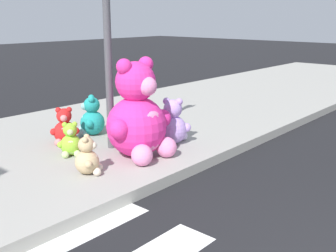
{
  "coord_description": "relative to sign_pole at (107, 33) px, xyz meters",
  "views": [
    {
      "loc": [
        -2.85,
        -0.15,
        2.08
      ],
      "look_at": [
        1.39,
        3.6,
        0.55
      ],
      "focal_mm": 43.62,
      "sensor_mm": 36.0,
      "label": 1
    }
  ],
  "objects": [
    {
      "name": "sign_pole",
      "position": [
        0.0,
        0.0,
        0.0
      ],
      "size": [
        0.56,
        0.11,
        3.2
      ],
      "color": "#4C4C51",
      "rests_on": "sidewalk"
    },
    {
      "name": "plush_red",
      "position": [
        -0.35,
        0.69,
        -1.47
      ],
      "size": [
        0.41,
        0.42,
        0.58
      ],
      "color": "red",
      "rests_on": "sidewalk"
    },
    {
      "name": "plush_yellow",
      "position": [
        0.69,
        0.33,
        -1.49
      ],
      "size": [
        0.36,
        0.37,
        0.52
      ],
      "color": "yellow",
      "rests_on": "sidewalk"
    },
    {
      "name": "plush_lime",
      "position": [
        -0.62,
        0.16,
        -1.5
      ],
      "size": [
        0.34,
        0.35,
        0.49
      ],
      "color": "#8CD133",
      "rests_on": "sidewalk"
    },
    {
      "name": "plush_tan",
      "position": [
        -0.9,
        -0.6,
        -1.5
      ],
      "size": [
        0.36,
        0.36,
        0.5
      ],
      "color": "tan",
      "rests_on": "sidewalk"
    },
    {
      "name": "sidewalk",
      "position": [
        -1.0,
        0.8,
        -1.77
      ],
      "size": [
        28.0,
        4.4,
        0.15
      ],
      "primitive_type": "cube",
      "color": "#9E9B93",
      "rests_on": "ground_plane"
    },
    {
      "name": "plush_lavender",
      "position": [
        0.8,
        -0.55,
        -1.41
      ],
      "size": [
        0.52,
        0.52,
        0.72
      ],
      "color": "#B28CD8",
      "rests_on": "sidewalk"
    },
    {
      "name": "plush_pink_large",
      "position": [
        0.0,
        -0.59,
        -1.14
      ],
      "size": [
        1.07,
        0.94,
        1.39
      ],
      "color": "#F22D93",
      "rests_on": "sidewalk"
    },
    {
      "name": "plush_teal",
      "position": [
        0.23,
        0.78,
        -1.43
      ],
      "size": [
        0.48,
        0.47,
        0.67
      ],
      "color": "teal",
      "rests_on": "sidewalk"
    }
  ]
}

